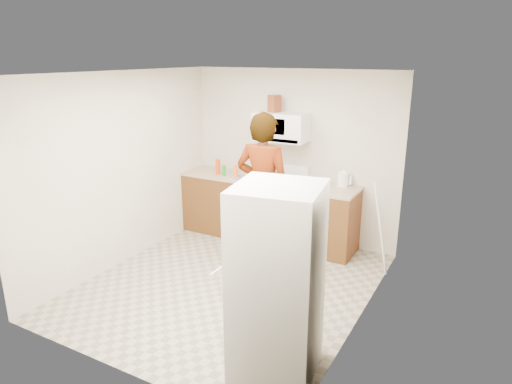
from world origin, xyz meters
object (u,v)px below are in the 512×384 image
Objects in this scene: saucepan at (271,172)px; person at (263,191)px; gas_range at (276,210)px; kettle at (343,179)px; fridge at (277,282)px; microwave at (281,127)px.

person is at bearing -69.33° from saucepan.
gas_range is 0.56× the size of person.
fridge is at bearing -86.73° from kettle.
person is at bearing -76.81° from gas_range.
person is at bearing -131.81° from kettle.
saucepan is at bearing 108.29° from fridge.
microwave is 1.14m from kettle.
kettle is (0.74, 0.96, 0.02)m from person.
microwave is 0.38× the size of person.
microwave is 3.98× the size of kettle.
kettle is at bearing 5.46° from microwave.
microwave reaches higher than saucepan.
fridge reaches higher than gas_range.
kettle is at bearing -131.93° from person.
gas_range reaches higher than saucepan.
person reaches higher than microwave.
fridge is 7.21× the size of saucepan.
fridge is at bearing 116.84° from person.
gas_range is 0.93m from person.
fridge is (1.28, -2.71, -0.85)m from microwave.
microwave is at bearing 105.68° from fridge.
gas_range is at bearing -80.97° from person.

